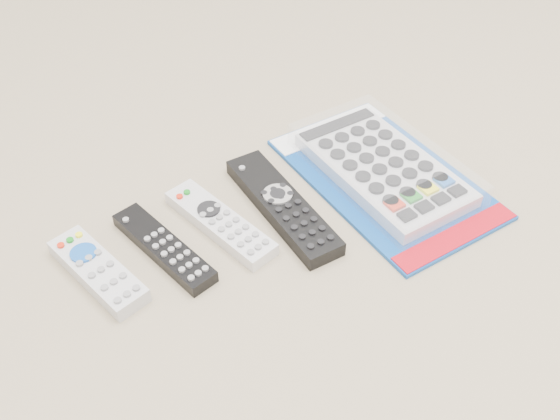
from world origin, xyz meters
TOP-DOWN VIEW (x-y plane):
  - remote_small_grey at (-0.22, 0.02)m, footprint 0.07×0.16m
  - remote_slim_black at (-0.14, 0.01)m, footprint 0.06×0.17m
  - remote_silver_dvd at (-0.06, 0.01)m, footprint 0.07×0.18m
  - remote_large_black at (0.03, -0.01)m, footprint 0.07×0.22m
  - jumbo_remote_packaged at (0.19, -0.04)m, footprint 0.21×0.33m

SIDE VIEW (x-z plane):
  - remote_slim_black at x=-0.14m, z-range 0.00..0.02m
  - remote_silver_dvd at x=-0.06m, z-range 0.00..0.02m
  - remote_small_grey at x=-0.22m, z-range 0.00..0.02m
  - remote_large_black at x=0.03m, z-range 0.00..0.02m
  - jumbo_remote_packaged at x=0.19m, z-range 0.00..0.04m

